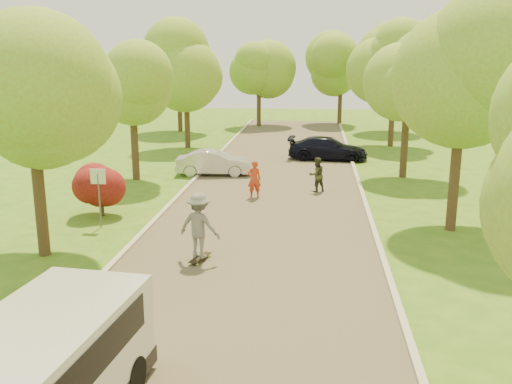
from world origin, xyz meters
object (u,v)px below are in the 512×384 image
at_px(silver_sedan, 214,163).
at_px(skateboarder, 199,225).
at_px(dark_sedan, 328,148).
at_px(longboard, 200,258).
at_px(person_olive, 317,175).
at_px(street_sign, 99,186).
at_px(person_striped, 254,179).

bearing_deg(silver_sedan, skateboarder, -176.88).
bearing_deg(dark_sedan, skateboarder, 170.43).
distance_m(silver_sedan, longboard, 12.67).
bearing_deg(person_olive, dark_sedan, -125.99).
height_order(street_sign, longboard, street_sign).
height_order(person_striped, person_olive, person_striped).
xyz_separation_m(skateboarder, person_olive, (3.52, 9.35, -0.34)).
distance_m(street_sign, skateboarder, 5.27).
relative_size(longboard, person_olive, 0.67).
bearing_deg(dark_sedan, silver_sedan, 133.90).
distance_m(street_sign, person_olive, 10.06).
xyz_separation_m(street_sign, person_striped, (5.09, 4.92, -0.74)).
xyz_separation_m(dark_sedan, longboard, (-4.17, -17.54, -0.56)).
relative_size(dark_sedan, person_olive, 2.93).
bearing_deg(person_olive, skateboarder, 37.90).
bearing_deg(silver_sedan, street_sign, 160.27).
bearing_deg(silver_sedan, dark_sedan, -54.85).
bearing_deg(longboard, person_striped, -79.98).
distance_m(skateboarder, person_olive, 10.00).
bearing_deg(skateboarder, silver_sedan, -66.10).
relative_size(dark_sedan, longboard, 4.35).
bearing_deg(street_sign, dark_sedan, 59.77).
relative_size(street_sign, dark_sedan, 0.47).
distance_m(dark_sedan, skateboarder, 18.04).
distance_m(person_striped, person_olive, 3.04).
bearing_deg(person_striped, person_olive, -172.06).
bearing_deg(dark_sedan, person_striped, 164.45).
bearing_deg(street_sign, silver_sedan, 75.24).
xyz_separation_m(longboard, person_olive, (3.52, 9.35, 0.68)).
height_order(street_sign, dark_sedan, street_sign).
distance_m(dark_sedan, person_olive, 8.22).
relative_size(street_sign, person_striped, 1.31).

